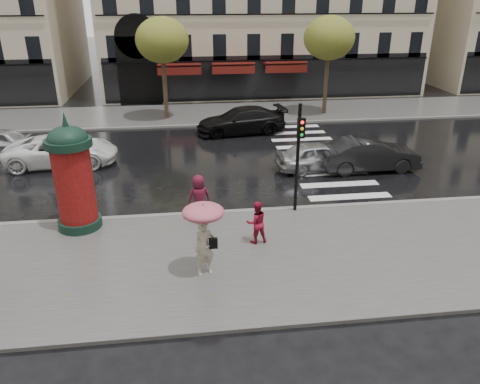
{
  "coord_description": "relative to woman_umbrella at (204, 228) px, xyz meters",
  "views": [
    {
      "loc": [
        -0.98,
        -13.57,
        8.19
      ],
      "look_at": [
        0.93,
        1.5,
        1.58
      ],
      "focal_mm": 35.0,
      "sensor_mm": 36.0,
      "label": 1
    }
  ],
  "objects": [
    {
      "name": "car_white",
      "position": [
        -6.55,
        10.96,
        -0.94
      ],
      "size": [
        5.5,
        2.68,
        1.51
      ],
      "primitive_type": "imported",
      "rotation": [
        0.0,
        0.0,
        1.6
      ],
      "color": "white",
      "rests_on": "ground"
    },
    {
      "name": "near_kerb",
      "position": [
        0.5,
        4.27,
        -1.63
      ],
      "size": [
        90.0,
        0.25,
        0.14
      ],
      "primitive_type": "cube",
      "color": "slate",
      "rests_on": "ground"
    },
    {
      "name": "ground",
      "position": [
        0.5,
        1.27,
        -1.7
      ],
      "size": [
        160.0,
        160.0,
        0.0
      ],
      "primitive_type": "plane",
      "color": "black",
      "rests_on": "ground"
    },
    {
      "name": "near_sidewalk",
      "position": [
        0.5,
        0.77,
        -1.64
      ],
      "size": [
        90.0,
        7.0,
        0.12
      ],
      "primitive_type": "cube",
      "color": "#474744",
      "rests_on": "ground"
    },
    {
      "name": "morris_column",
      "position": [
        -4.4,
        3.67,
        0.49
      ],
      "size": [
        1.6,
        1.6,
        4.32
      ],
      "color": "black",
      "rests_on": "near_sidewalk"
    },
    {
      "name": "car_black",
      "position": [
        3.09,
        15.44,
        -0.91
      ],
      "size": [
        5.66,
        2.84,
        1.58
      ],
      "primitive_type": "imported",
      "rotation": [
        0.0,
        0.0,
        -1.45
      ],
      "color": "black",
      "rests_on": "ground"
    },
    {
      "name": "tree_far_left",
      "position": [
        -1.5,
        19.27,
        3.47
      ],
      "size": [
        3.4,
        3.4,
        6.64
      ],
      "color": "#38281C",
      "rests_on": "ground"
    },
    {
      "name": "car_silver",
      "position": [
        6.03,
        8.66,
        -0.99
      ],
      "size": [
        4.29,
        2.12,
        1.41
      ],
      "primitive_type": "imported",
      "rotation": [
        0.0,
        0.0,
        1.68
      ],
      "color": "#BBBBC0",
      "rests_on": "ground"
    },
    {
      "name": "man_burgundy",
      "position": [
        0.0,
        3.67,
        -0.67
      ],
      "size": [
        0.99,
        0.77,
        1.8
      ],
      "primitive_type": "imported",
      "rotation": [
        0.0,
        0.0,
        3.38
      ],
      "color": "#551123",
      "rests_on": "near_sidewalk"
    },
    {
      "name": "traffic_light",
      "position": [
        3.81,
        3.99,
        1.01
      ],
      "size": [
        0.28,
        0.4,
        4.27
      ],
      "color": "black",
      "rests_on": "near_sidewalk"
    },
    {
      "name": "zebra_crossing",
      "position": [
        6.5,
        10.87,
        -1.69
      ],
      "size": [
        3.6,
        11.75,
        0.01
      ],
      "primitive_type": "cube",
      "color": "silver",
      "rests_on": "ground"
    },
    {
      "name": "car_darkgrey",
      "position": [
        8.48,
        8.3,
        -0.9
      ],
      "size": [
        4.85,
        1.76,
        1.59
      ],
      "primitive_type": "imported",
      "rotation": [
        0.0,
        0.0,
        1.59
      ],
      "color": "black",
      "rests_on": "ground"
    },
    {
      "name": "far_sidewalk",
      "position": [
        0.5,
        20.27,
        -1.64
      ],
      "size": [
        90.0,
        6.0,
        0.12
      ],
      "primitive_type": "cube",
      "color": "#474744",
      "rests_on": "ground"
    },
    {
      "name": "woman_red",
      "position": [
        1.87,
        1.73,
        -0.81
      ],
      "size": [
        0.83,
        0.7,
        1.52
      ],
      "primitive_type": "imported",
      "rotation": [
        0.0,
        0.0,
        3.31
      ],
      "color": "maroon",
      "rests_on": "near_sidewalk"
    },
    {
      "name": "woman_umbrella",
      "position": [
        0.0,
        0.0,
        0.0
      ],
      "size": [
        1.24,
        1.24,
        2.39
      ],
      "color": "beige",
      "rests_on": "near_sidewalk"
    },
    {
      "name": "tree_far_right",
      "position": [
        9.5,
        19.27,
        3.47
      ],
      "size": [
        3.4,
        3.4,
        6.64
      ],
      "color": "#38281C",
      "rests_on": "ground"
    },
    {
      "name": "far_kerb",
      "position": [
        0.5,
        17.27,
        -1.63
      ],
      "size": [
        90.0,
        0.25,
        0.14
      ],
      "primitive_type": "cube",
      "color": "slate",
      "rests_on": "ground"
    }
  ]
}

